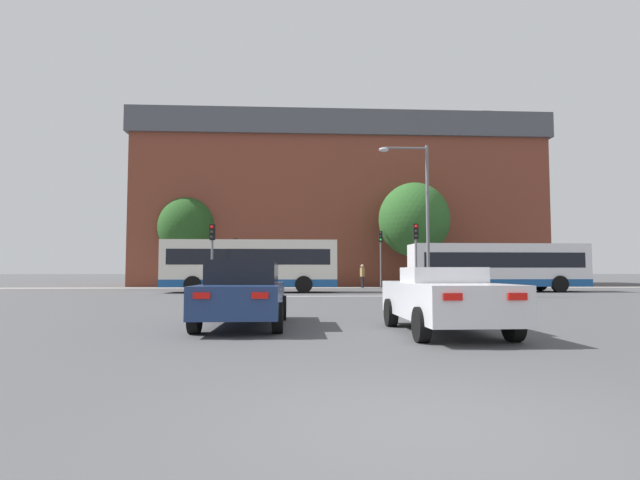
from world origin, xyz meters
TOP-DOWN VIEW (x-y plane):
  - ground_plane at (0.00, 0.00)m, footprint 400.00×400.00m
  - stop_line_strip at (0.00, 21.21)m, footprint 8.59×0.30m
  - far_pavement at (0.00, 33.92)m, footprint 69.54×2.50m
  - brick_civic_building at (3.09, 43.83)m, footprint 35.89×14.82m
  - car_saloon_left at (-2.25, 7.66)m, footprint 1.95×4.54m
  - car_roadster_right at (2.03, 6.14)m, footprint 1.96×4.29m
  - bus_crossing_lead at (-3.63, 25.90)m, footprint 10.20×2.70m
  - bus_crossing_trailing at (11.49, 26.07)m, footprint 10.63×2.71m
  - traffic_light_near_left at (-5.20, 21.41)m, footprint 0.26×0.31m
  - traffic_light_far_right at (5.53, 33.22)m, footprint 0.26×0.31m
  - traffic_light_near_right at (5.34, 21.68)m, footprint 0.26×0.31m
  - traffic_light_far_left at (-5.39, 33.30)m, footprint 0.26×0.31m
  - street_lamp_junction at (5.20, 20.39)m, footprint 2.52×0.36m
  - pedestrian_waiting at (-8.09, 33.90)m, footprint 0.27×0.42m
  - pedestrian_walking_east at (4.17, 33.56)m, footprint 0.32×0.44m
  - tree_by_building at (-9.79, 37.32)m, footprint 4.78×4.78m
  - tree_kerbside at (8.30, 33.98)m, footprint 5.49×5.49m

SIDE VIEW (x-z plane):
  - ground_plane at x=0.00m, z-range 0.00..0.00m
  - stop_line_strip at x=0.00m, z-range 0.00..0.01m
  - far_pavement at x=0.00m, z-range 0.00..0.01m
  - car_roadster_right at x=2.03m, z-range 0.03..1.39m
  - car_saloon_left at x=-2.25m, z-range 0.01..1.54m
  - pedestrian_walking_east at x=4.17m, z-range 0.16..1.94m
  - pedestrian_waiting at x=-8.09m, z-range 0.18..2.03m
  - bus_crossing_trailing at x=11.49m, z-range 0.10..3.03m
  - bus_crossing_lead at x=-3.63m, z-range 0.11..3.21m
  - traffic_light_near_left at x=-5.20m, z-range 0.66..4.30m
  - traffic_light_far_left at x=-5.39m, z-range 0.66..4.37m
  - traffic_light_near_right at x=5.34m, z-range 0.67..4.42m
  - traffic_light_far_right at x=5.53m, z-range 0.73..5.02m
  - street_lamp_junction at x=5.20m, z-range 0.86..8.47m
  - tree_by_building at x=-9.79m, z-range 1.16..8.52m
  - tree_kerbside at x=8.30m, z-range 1.18..9.32m
  - brick_civic_building at x=3.09m, z-range -0.78..15.71m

